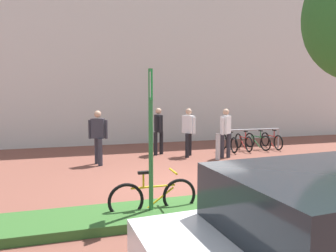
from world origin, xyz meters
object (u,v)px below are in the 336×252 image
(bollard_steel, at_px, (218,146))
(person_suited_navy, at_px, (98,134))
(parking_sign_post, at_px, (151,123))
(bike_at_sign, at_px, (153,197))
(bike_rack_cluster, at_px, (251,141))
(person_shirt_blue, at_px, (189,129))
(person_suited_dark, at_px, (158,128))
(person_casual_tan, at_px, (226,130))

(bollard_steel, relative_size, person_suited_navy, 0.52)
(parking_sign_post, xyz_separation_m, bike_at_sign, (0.07, 0.10, -1.40))
(bike_rack_cluster, bearing_deg, person_suited_navy, -170.06)
(bike_rack_cluster, height_order, person_shirt_blue, person_shirt_blue)
(bike_at_sign, distance_m, person_suited_dark, 5.90)
(person_suited_navy, height_order, person_suited_dark, same)
(person_suited_navy, distance_m, person_suited_dark, 2.48)
(bike_at_sign, height_order, bike_rack_cluster, bike_at_sign)
(parking_sign_post, xyz_separation_m, bike_rack_cluster, (5.45, 5.74, -1.40))
(parking_sign_post, xyz_separation_m, person_casual_tan, (3.75, 4.56, -0.77))
(parking_sign_post, distance_m, person_suited_dark, 6.03)
(parking_sign_post, xyz_separation_m, person_suited_dark, (1.64, 5.75, -0.77))
(bike_at_sign, bearing_deg, person_shirt_blue, 63.41)
(bollard_steel, bearing_deg, person_casual_tan, 29.48)
(person_shirt_blue, distance_m, person_casual_tan, 1.30)
(bollard_steel, bearing_deg, bike_rack_cluster, 33.77)
(bike_rack_cluster, bearing_deg, person_suited_dark, 179.85)
(bollard_steel, xyz_separation_m, person_suited_dark, (-1.73, 1.41, 0.53))
(person_shirt_blue, xyz_separation_m, person_casual_tan, (1.17, -0.56, 0.00))
(bike_at_sign, relative_size, person_shirt_blue, 0.98)
(person_suited_navy, xyz_separation_m, person_suited_dark, (2.24, 1.07, 0.00))
(parking_sign_post, distance_m, bike_at_sign, 1.41)
(bike_at_sign, xyz_separation_m, bollard_steel, (3.30, 4.25, 0.10))
(person_suited_dark, bearing_deg, person_casual_tan, -29.29)
(person_suited_dark, bearing_deg, person_shirt_blue, -33.81)
(person_suited_navy, bearing_deg, bike_at_sign, -81.70)
(bike_at_sign, xyz_separation_m, person_casual_tan, (3.69, 4.47, 0.63))
(parking_sign_post, xyz_separation_m, bollard_steel, (3.36, 4.34, -1.30))
(person_suited_dark, height_order, person_casual_tan, same)
(bollard_steel, xyz_separation_m, person_shirt_blue, (-0.78, 0.78, 0.53))
(bike_rack_cluster, bearing_deg, person_casual_tan, -145.31)
(bike_at_sign, height_order, person_suited_dark, person_suited_dark)
(bike_at_sign, bearing_deg, parking_sign_post, -124.06)
(bike_at_sign, distance_m, person_shirt_blue, 5.65)
(person_shirt_blue, bearing_deg, person_suited_navy, -172.14)
(bike_rack_cluster, relative_size, person_casual_tan, 1.55)
(parking_sign_post, height_order, person_suited_navy, parking_sign_post)
(parking_sign_post, relative_size, person_casual_tan, 1.57)
(bike_rack_cluster, relative_size, person_shirt_blue, 1.55)
(person_shirt_blue, bearing_deg, person_suited_dark, 146.19)
(bollard_steel, distance_m, person_suited_dark, 2.29)
(bike_at_sign, bearing_deg, bike_rack_cluster, 46.34)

